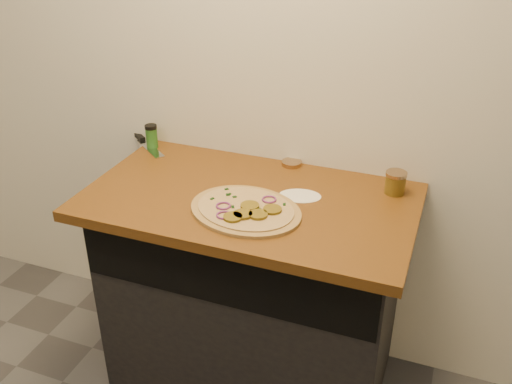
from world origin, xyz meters
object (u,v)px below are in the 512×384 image
at_px(chefs_knife, 144,141).
at_px(spice_shaker, 152,136).
at_px(pizza, 246,210).
at_px(salsa_jar, 395,182).

distance_m(chefs_knife, spice_shaker, 0.08).
distance_m(pizza, salsa_jar, 0.56).
bearing_deg(spice_shaker, salsa_jar, -2.48).
height_order(chefs_knife, salsa_jar, salsa_jar).
bearing_deg(spice_shaker, pizza, -32.57).
xyz_separation_m(pizza, spice_shaker, (-0.58, 0.37, 0.04)).
distance_m(salsa_jar, spice_shaker, 1.04).
bearing_deg(chefs_knife, salsa_jar, -3.97).
bearing_deg(pizza, spice_shaker, 147.43).
bearing_deg(chefs_knife, spice_shaker, -27.01).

